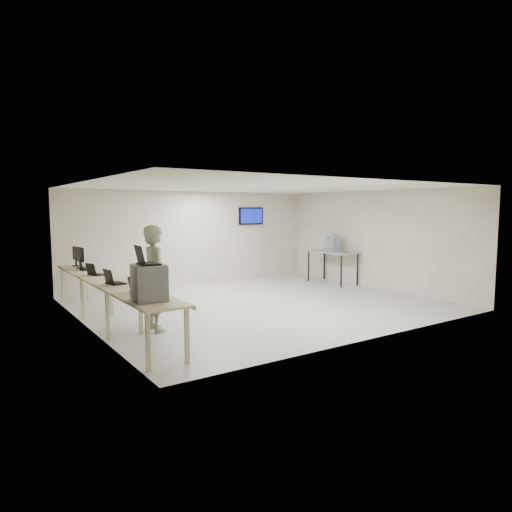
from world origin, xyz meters
TOP-DOWN VIEW (x-y plane):
  - room at (0.03, 0.06)m, footprint 8.01×7.01m
  - workbench at (-3.59, 0.00)m, footprint 0.76×6.00m
  - equipment_box at (-3.65, -2.29)m, footprint 0.52×0.58m
  - laptop_on_box at (-3.71, -2.29)m, footprint 0.34×0.40m
  - laptop_0 at (-3.59, -1.61)m, footprint 0.32×0.37m
  - laptop_1 at (-3.67, -0.48)m, footprint 0.35×0.40m
  - laptop_2 at (-3.65, 0.86)m, footprint 0.37×0.39m
  - laptop_3 at (-3.61, 1.86)m, footprint 0.35×0.41m
  - monitor_near at (-3.60, 2.24)m, footprint 0.22×0.49m
  - monitor_far at (-3.60, 2.69)m, footprint 0.21×0.48m
  - soldier at (-2.97, -0.83)m, footprint 0.52×0.76m
  - side_table at (3.60, 1.33)m, footprint 0.77×1.65m
  - storage_bins at (3.58, 1.33)m, footprint 0.32×0.35m

SIDE VIEW (x-z plane):
  - workbench at x=-3.59m, z-range 0.38..1.28m
  - side_table at x=3.60m, z-range 0.42..1.41m
  - laptop_2 at x=-3.65m, z-range 0.84..1.10m
  - laptop_0 at x=-3.59m, z-range 0.84..1.10m
  - laptop_1 at x=-3.67m, z-range 0.83..1.12m
  - laptop_3 at x=-3.61m, z-range 0.83..1.13m
  - soldier at x=-2.97m, z-range 0.00..1.99m
  - equipment_box at x=-3.65m, z-range 0.90..1.45m
  - monitor_far at x=-3.60m, z-range 0.95..1.42m
  - monitor_near at x=-3.60m, z-range 0.95..1.44m
  - storage_bins at x=3.58m, z-range 0.99..1.49m
  - room at x=0.03m, z-range 0.01..2.82m
  - laptop_on_box at x=-3.71m, z-range 1.38..1.68m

